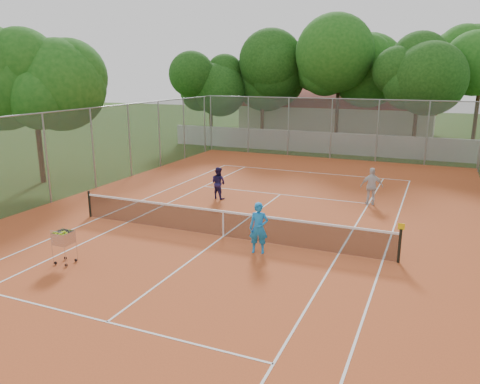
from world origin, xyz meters
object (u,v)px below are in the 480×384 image
at_px(player_near, 259,228).
at_px(player_far_left, 218,183).
at_px(player_far_right, 372,186).
at_px(tennis_net, 223,223).
at_px(ball_hopper, 64,246).
at_px(clubhouse, 338,111).

relative_size(player_near, player_far_left, 1.13).
height_order(player_far_left, player_far_right, player_far_right).
relative_size(tennis_net, ball_hopper, 10.66).
distance_m(clubhouse, player_far_right, 23.58).
bearing_deg(player_far_right, ball_hopper, 38.28).
xyz_separation_m(tennis_net, player_near, (1.69, -0.92, 0.34)).
xyz_separation_m(clubhouse, player_far_right, (6.21, -22.71, -1.35)).
distance_m(player_far_right, ball_hopper, 12.87).
height_order(clubhouse, player_near, clubhouse).
bearing_deg(clubhouse, ball_hopper, -92.43).
bearing_deg(ball_hopper, clubhouse, 109.20).
xyz_separation_m(player_far_left, player_far_right, (6.62, 1.71, 0.09)).
distance_m(clubhouse, player_far_left, 24.46).
bearing_deg(player_far_left, tennis_net, 132.06).
relative_size(tennis_net, player_near, 7.13).
bearing_deg(player_far_left, player_far_right, -151.16).
bearing_deg(player_far_left, player_near, 141.03).
bearing_deg(tennis_net, clubhouse, 93.95).
relative_size(player_far_left, ball_hopper, 1.32).
bearing_deg(player_far_right, player_near, 55.26).
bearing_deg(ball_hopper, player_near, 53.49).
xyz_separation_m(player_near, player_far_right, (2.52, 7.21, -0.01)).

